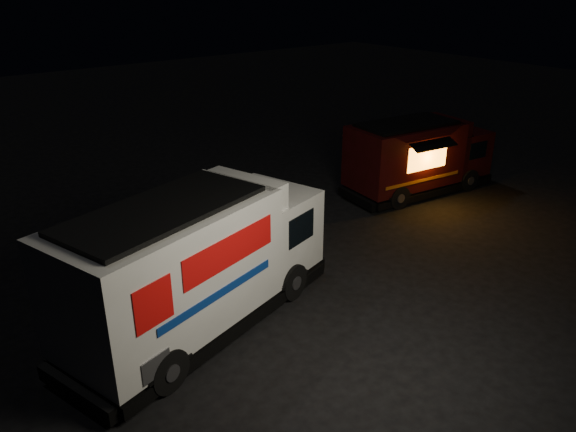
% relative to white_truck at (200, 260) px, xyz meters
% --- Properties ---
extents(ground, '(80.00, 80.00, 0.00)m').
position_rel_white_truck_xyz_m(ground, '(3.52, -0.70, -1.63)').
color(ground, black).
rests_on(ground, ground).
extents(white_truck, '(7.59, 4.36, 3.26)m').
position_rel_white_truck_xyz_m(white_truck, '(0.00, 0.00, 0.00)').
color(white_truck, white).
rests_on(white_truck, ground).
extents(red_truck, '(6.13, 2.89, 2.75)m').
position_rel_white_truck_xyz_m(red_truck, '(10.75, 2.54, -0.26)').
color(red_truck, '#33090C').
rests_on(red_truck, ground).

